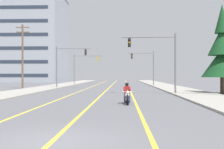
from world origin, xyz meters
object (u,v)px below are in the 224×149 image
Objects in this scene: traffic_signal_mid_left at (82,64)px; traffic_signal_mid_right at (146,63)px; motorcycle_with_rider at (127,95)px; utility_pole_left_near at (23,54)px; conifer_tree_right_verge_near at (222,53)px; traffic_signal_near_right at (159,54)px; traffic_signal_near_left at (67,60)px; apartment_building_far_left_block at (26,38)px.

traffic_signal_mid_right is at bearing -32.18° from traffic_signal_mid_left.
traffic_signal_mid_left is at bearing 101.66° from motorcycle_with_rider.
traffic_signal_mid_right is 21.96m from utility_pole_left_near.
motorcycle_with_rider is 15.42m from conifer_tree_right_verge_near.
traffic_signal_near_right is at bearing -31.32° from utility_pole_left_near.
traffic_signal_near_right is 23.13m from traffic_signal_mid_right.
traffic_signal_mid_right is at bearing 37.99° from traffic_signal_near_left.
traffic_signal_near_right is 20.79m from utility_pole_left_near.
traffic_signal_mid_right is (12.45, 9.72, -0.03)m from traffic_signal_near_left.
traffic_signal_near_left is 0.67× the size of conifer_tree_right_verge_near.
utility_pole_left_near is (-18.17, -12.32, 0.74)m from traffic_signal_mid_right.
traffic_signal_near_left is 15.79m from traffic_signal_mid_right.
traffic_signal_mid_left is (-12.43, 7.82, 0.07)m from traffic_signal_mid_right.
utility_pole_left_near is 0.97× the size of conifer_tree_right_verge_near.
traffic_signal_mid_left is 0.24× the size of apartment_building_far_left_block.
traffic_signal_mid_left is (-8.58, 41.57, 3.57)m from motorcycle_with_rider.
traffic_signal_mid_right is 0.69× the size of utility_pole_left_near.
utility_pole_left_near reaches higher than motorcycle_with_rider.
motorcycle_with_rider is 34.15m from traffic_signal_mid_right.
conifer_tree_right_verge_near is at bearing -22.89° from utility_pole_left_near.
traffic_signal_near_right is 1.00× the size of traffic_signal_mid_left.
traffic_signal_mid_right is at bearing 83.49° from motorcycle_with_rider.
traffic_signal_near_right and traffic_signal_mid_right have the same top height.
apartment_building_far_left_block is at bearing 126.57° from traffic_signal_mid_left.
traffic_signal_near_right is 1.00× the size of traffic_signal_mid_right.
utility_pole_left_near is 0.35× the size of apartment_building_far_left_block.
motorcycle_with_rider is 0.35× the size of traffic_signal_mid_left.
traffic_signal_mid_right is 0.67× the size of conifer_tree_right_verge_near.
traffic_signal_mid_left is 20.96m from utility_pole_left_near.
traffic_signal_near_right and traffic_signal_mid_left have the same top height.
utility_pole_left_near reaches higher than traffic_signal_mid_right.
traffic_signal_mid_left is 36.08m from apartment_building_far_left_block.
motorcycle_with_rider is 25.76m from traffic_signal_near_left.
utility_pole_left_near is (-17.75, 10.80, 0.68)m from traffic_signal_near_right.
traffic_signal_near_right is 0.67× the size of conifer_tree_right_verge_near.
conifer_tree_right_verge_near is (9.97, 11.17, 3.68)m from motorcycle_with_rider.
utility_pole_left_near is at bearing -155.52° from traffic_signal_near_left.
traffic_signal_mid_left is at bearing 147.82° from traffic_signal_mid_right.
utility_pole_left_near is (-5.72, -2.60, 0.71)m from traffic_signal_near_left.
traffic_signal_mid_left is 0.69× the size of utility_pole_left_near.
traffic_signal_near_left is 6.32m from utility_pole_left_near.
traffic_signal_near_right is 68.16m from apartment_building_far_left_block.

